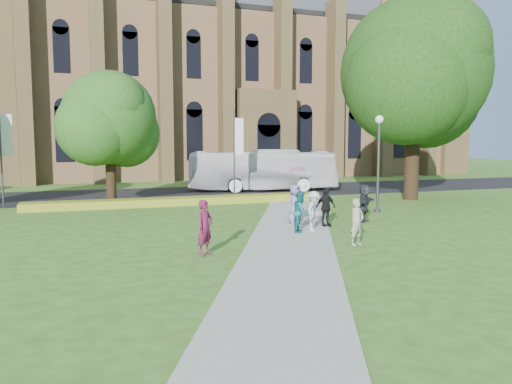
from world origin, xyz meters
name	(u,v)px	position (x,y,z in m)	size (l,w,h in m)	color
ground	(301,244)	(0.00, 0.00, 0.00)	(160.00, 160.00, 0.00)	#395D1C
road	(190,193)	(0.00, 20.00, 0.01)	(160.00, 10.00, 0.02)	black
footpath	(291,239)	(0.00, 1.00, 0.02)	(3.20, 30.00, 0.04)	#B2B2A8
flower_hedge	(181,201)	(-2.00, 13.20, 0.23)	(18.00, 1.40, 0.45)	gold
cathedral	(238,63)	(10.00, 39.73, 12.98)	(52.60, 18.25, 28.00)	brown
streetlamp	(379,152)	(7.50, 6.50, 3.30)	(0.44, 0.44, 5.24)	#38383D
large_tree	(414,72)	(13.00, 11.00, 8.37)	(9.60, 9.60, 13.20)	#332114
street_tree_1	(109,118)	(-6.00, 14.50, 5.22)	(5.60, 5.60, 8.05)	#332114
banner_pole_0	(236,148)	(2.11, 15.20, 3.39)	(0.70, 0.10, 6.00)	#38383D
banner_pole_1	(3,149)	(-11.89, 15.20, 3.39)	(0.70, 0.10, 6.00)	#38383D
tour_coach	(262,170)	(5.61, 19.66, 1.63)	(2.70, 11.53, 3.21)	silver
pedestrian_0	(205,227)	(-3.84, -0.64, 0.96)	(0.67, 0.44, 1.85)	#5A1435
pedestrian_1	(301,212)	(0.95, 2.16, 0.90)	(0.84, 0.65, 1.73)	#15646D
pedestrian_2	(314,211)	(1.57, 2.20, 0.89)	(1.10, 0.63, 1.70)	#BBBBBB
pedestrian_3	(326,207)	(2.63, 3.17, 0.91)	(1.02, 0.42, 1.73)	black
pedestrian_4	(295,204)	(1.64, 4.32, 0.94)	(0.88, 0.58, 1.81)	slate
pedestrian_5	(364,203)	(4.99, 3.77, 0.94)	(1.67, 0.53, 1.80)	#24252B
pedestrian_6	(357,222)	(1.77, -0.99, 0.90)	(0.63, 0.41, 1.73)	gray
parasol	(298,176)	(1.82, 4.42, 2.22)	(0.84, 0.84, 0.74)	#DE9CB6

